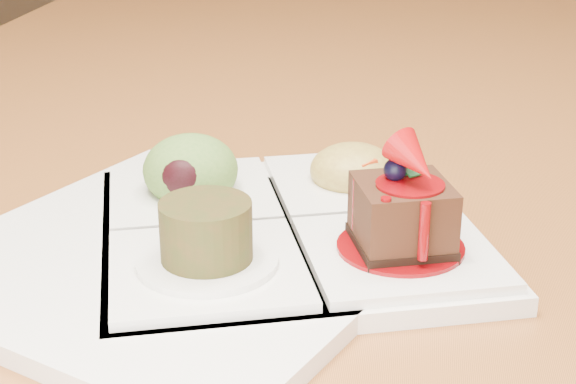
# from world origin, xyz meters

# --- Properties ---
(dining_table) EXTENTS (1.00, 1.80, 0.75)m
(dining_table) POSITION_xyz_m (0.00, 0.00, 0.68)
(dining_table) COLOR #A45C2A
(dining_table) RESTS_ON ground
(sampler_plate) EXTENTS (0.30, 0.30, 0.09)m
(sampler_plate) POSITION_xyz_m (-0.02, -0.20, 0.77)
(sampler_plate) COLOR white
(sampler_plate) RESTS_ON dining_table
(second_plate) EXTENTS (0.34, 0.34, 0.01)m
(second_plate) POSITION_xyz_m (-0.08, -0.25, 0.76)
(second_plate) COLOR white
(second_plate) RESTS_ON dining_table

